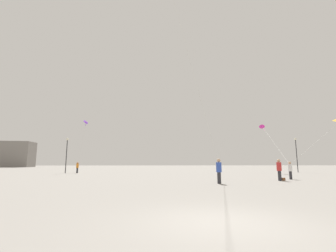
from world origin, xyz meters
name	(u,v)px	position (x,y,z in m)	size (l,w,h in m)	color
ground_plane	(224,223)	(0.00, 0.00, 0.00)	(300.00, 300.00, 0.00)	gray
person_in_red	(279,169)	(8.86, 13.22, 0.97)	(0.38, 0.38, 1.76)	#2D2D33
person_in_orange	(77,167)	(-12.35, 30.37, 0.90)	(0.36, 0.36, 1.64)	#2D2D33
person_in_blue	(219,170)	(3.11, 10.90, 0.96)	(0.38, 0.38, 1.75)	#2D2D33
person_in_white	(290,170)	(10.72, 14.71, 0.86)	(0.34, 0.34, 1.57)	#2D2D33
kite_magenta_diamond	(262,127)	(15.58, 29.24, 6.96)	(5.50, 15.41, 6.15)	#D12899
kite_violet_delta	(86,123)	(-12.71, 34.99, 8.18)	(0.75, 5.30, 7.37)	purple
building_left_hall	(6,154)	(-55.00, 86.97, 4.68)	(18.96, 9.45, 9.36)	gray
lamppost_east	(67,149)	(-13.75, 29.56, 3.39)	(0.36, 0.36, 5.07)	#2D2D30
lamppost_west	(296,149)	(21.65, 30.62, 3.62)	(0.36, 0.36, 5.47)	#2D2D30
handbag_beside_flyer	(283,179)	(9.21, 13.32, 0.12)	(0.32, 0.14, 0.24)	brown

